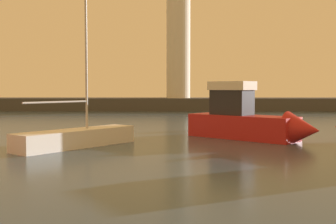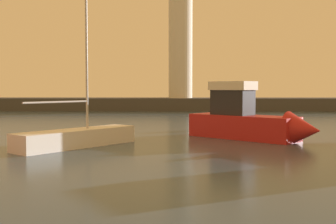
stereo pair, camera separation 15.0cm
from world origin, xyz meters
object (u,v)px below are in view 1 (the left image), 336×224
Objects in this scene: motorboat_3 at (251,121)px; sailboat_moored at (77,137)px; mooring_buoy at (203,125)px; lighthouse at (178,32)px.

motorboat_3 is 0.83× the size of sailboat_moored.
mooring_buoy is (6.86, 8.19, -0.09)m from sailboat_moored.
lighthouse is at bearing 81.04° from sailboat_moored.
sailboat_moored is 10.59× the size of mooring_buoy.
motorboat_3 reaches higher than mooring_buoy.
lighthouse is 22.87× the size of mooring_buoy.
lighthouse is 29.37m from mooring_buoy.
lighthouse reaches higher than motorboat_3.
lighthouse is 2.60× the size of motorboat_3.
motorboat_3 is at bearing -83.66° from lighthouse.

